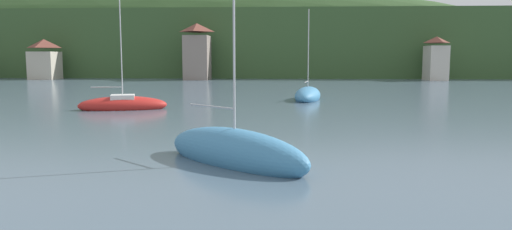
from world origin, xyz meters
The scene contains 7 objects.
wooded_hillside centered at (-25.31, 151.01, 6.25)m, with size 352.00×52.35×41.15m.
shore_building_westcentral centered at (-47.80, 115.05, 4.02)m, with size 5.39×5.54×8.28m.
shore_building_central centered at (-15.93, 115.31, 5.53)m, with size 5.19×6.10×11.40m.
shore_building_eastcentral centered at (31.87, 115.20, 4.19)m, with size 3.82×5.86×8.64m.
sailboat_mid_3 centered at (-0.55, 37.91, 0.51)m, with size 7.78×7.10×13.01m.
sailboat_far_4 centered at (-12.78, 59.34, 0.43)m, with size 8.15×4.42×11.36m.
sailboat_far_5 centered at (4.31, 70.01, 0.46)m, with size 3.93×8.36×10.34m.
Camera 1 is at (1.58, 16.83, 4.75)m, focal length 33.96 mm.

